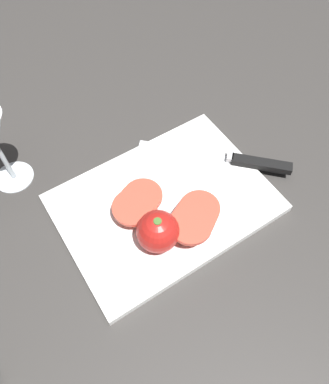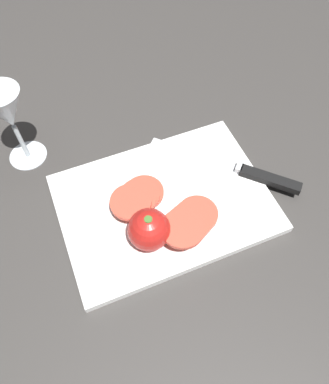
# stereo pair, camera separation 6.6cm
# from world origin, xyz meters

# --- Properties ---
(ground_plane) EXTENTS (3.00, 3.00, 0.00)m
(ground_plane) POSITION_xyz_m (0.00, 0.00, 0.00)
(ground_plane) COLOR #383533
(cutting_board) EXTENTS (0.38, 0.27, 0.02)m
(cutting_board) POSITION_xyz_m (0.02, -0.01, 0.01)
(cutting_board) COLOR white
(cutting_board) RESTS_ON ground_plane
(whole_tomato) EXTENTS (0.07, 0.07, 0.07)m
(whole_tomato) POSITION_xyz_m (-0.03, -0.07, 0.05)
(whole_tomato) COLOR red
(whole_tomato) RESTS_ON cutting_board
(knife) EXTENTS (0.23, 0.23, 0.01)m
(knife) POSITION_xyz_m (0.19, -0.02, 0.02)
(knife) COLOR silver
(knife) RESTS_ON cutting_board
(tomato_slice_stack_near) EXTENTS (0.12, 0.10, 0.04)m
(tomato_slice_stack_near) POSITION_xyz_m (0.04, -0.08, 0.04)
(tomato_slice_stack_near) COLOR #DB4C38
(tomato_slice_stack_near) RESTS_ON cutting_board
(tomato_slice_stack_far) EXTENTS (0.11, 0.10, 0.03)m
(tomato_slice_stack_far) POSITION_xyz_m (-0.03, 0.01, 0.03)
(tomato_slice_stack_far) COLOR #DB4C38
(tomato_slice_stack_far) RESTS_ON cutting_board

